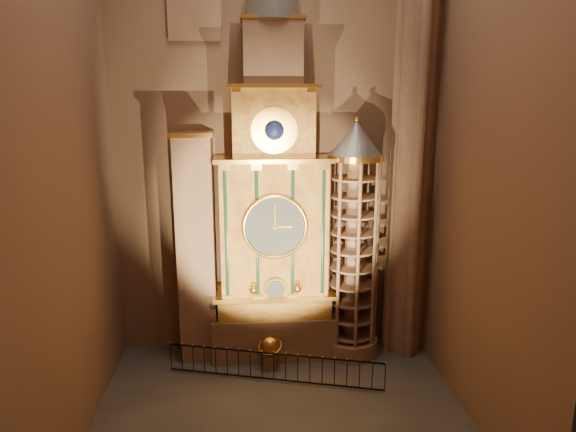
{
  "coord_description": "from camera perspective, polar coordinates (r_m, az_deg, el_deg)",
  "views": [
    {
      "loc": [
        -1.1,
        -16.87,
        11.58
      ],
      "look_at": [
        0.47,
        3.0,
        6.98
      ],
      "focal_mm": 32.0,
      "sensor_mm": 36.0,
      "label": 1
    }
  ],
  "objects": [
    {
      "name": "wall_back",
      "position": [
        22.9,
        -1.8,
        11.54
      ],
      "size": [
        22.0,
        0.0,
        22.0
      ],
      "primitive_type": "plane",
      "rotation": [
        1.57,
        0.0,
        0.0
      ],
      "color": "brown",
      "rests_on": "floor"
    },
    {
      "name": "portrait_tower",
      "position": [
        22.89,
        -10.12,
        -3.53
      ],
      "size": [
        1.8,
        1.6,
        10.2
      ],
      "color": "#8C634C",
      "rests_on": "floor"
    },
    {
      "name": "celestial_globe",
      "position": [
        23.04,
        -2.01,
        -14.62
      ],
      "size": [
        1.33,
        1.3,
        1.51
      ],
      "color": "#8C634C",
      "rests_on": "floor"
    },
    {
      "name": "gothic_pier",
      "position": [
        23.03,
        13.97,
        11.18
      ],
      "size": [
        2.04,
        2.04,
        22.0
      ],
      "color": "#8C634C",
      "rests_on": "floor"
    },
    {
      "name": "iron_railing",
      "position": [
        22.21,
        -1.59,
        -16.41
      ],
      "size": [
        8.79,
        2.43,
        1.24
      ],
      "color": "black",
      "rests_on": "floor"
    },
    {
      "name": "wall_right",
      "position": [
        18.72,
        21.48,
        10.33
      ],
      "size": [
        0.0,
        22.0,
        22.0
      ],
      "primitive_type": "plane",
      "rotation": [
        1.57,
        0.0,
        -1.57
      ],
      "color": "brown",
      "rests_on": "floor"
    },
    {
      "name": "astronomical_clock",
      "position": [
        22.4,
        -1.6,
        0.35
      ],
      "size": [
        5.6,
        2.41,
        16.7
      ],
      "color": "#8C634C",
      "rests_on": "floor"
    },
    {
      "name": "wall_left",
      "position": [
        17.88,
        -24.18,
        10.02
      ],
      "size": [
        0.0,
        22.0,
        22.0
      ],
      "primitive_type": "plane",
      "rotation": [
        1.57,
        0.0,
        1.57
      ],
      "color": "brown",
      "rests_on": "floor"
    },
    {
      "name": "floor",
      "position": [
        20.49,
        -0.7,
        -21.42
      ],
      "size": [
        14.0,
        14.0,
        0.0
      ],
      "primitive_type": "plane",
      "color": "#383330",
      "rests_on": "ground"
    },
    {
      "name": "stair_turret",
      "position": [
        22.94,
        7.24,
        -3.09
      ],
      "size": [
        2.5,
        2.5,
        10.8
      ],
      "color": "#8C634C",
      "rests_on": "floor"
    }
  ]
}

